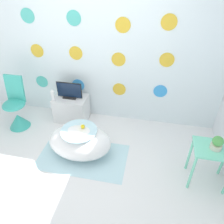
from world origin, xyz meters
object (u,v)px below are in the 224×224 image
potted_plant_left (217,143)px  tv (69,91)px  bathtub (80,141)px  chair (17,112)px  vase (53,96)px

potted_plant_left → tv: bearing=156.8°
bathtub → potted_plant_left: potted_plant_left is taller
bathtub → potted_plant_left: (1.72, -0.14, 0.44)m
chair → bathtub: bearing=-18.0°
tv → vase: bearing=-149.7°
potted_plant_left → chair: bearing=169.6°
chair → potted_plant_left: (2.95, -0.54, 0.39)m
vase → bathtub: bearing=-44.4°
bathtub → tv: bearing=118.1°
potted_plant_left → bathtub: bearing=175.2°
bathtub → vase: size_ratio=4.65×
tv → bathtub: bearing=-61.9°
tv → potted_plant_left: size_ratio=2.47×
chair → vase: bearing=22.1°
bathtub → tv: size_ratio=2.10×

